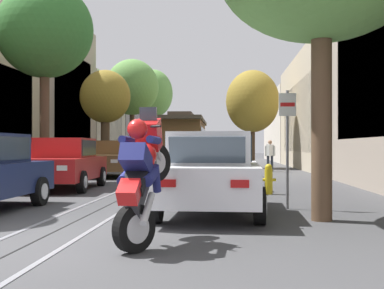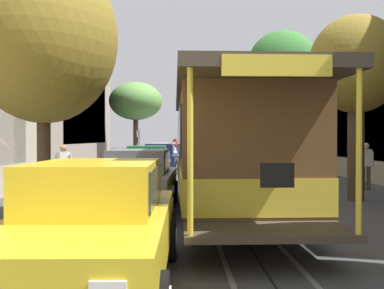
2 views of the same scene
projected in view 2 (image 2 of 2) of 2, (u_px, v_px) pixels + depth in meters
name	position (u px, v px, depth m)	size (l,w,h in m)	color
ground_plane	(219.00, 200.00, 13.40)	(160.00, 160.00, 0.00)	#424244
trolley_track_rails	(231.00, 218.00, 10.25)	(1.14, 59.49, 0.01)	gray
parked_car_navy_near_left	(231.00, 154.00, 30.95)	(2.04, 4.38, 1.58)	#19234C
parked_car_red_second_left	(241.00, 157.00, 25.44)	(2.15, 4.42, 1.58)	red
parked_car_brown_mid_left	(262.00, 163.00, 19.13)	(2.08, 4.40, 1.58)	brown
parked_car_white_near_right	(163.00, 154.00, 30.59)	(2.09, 4.40, 1.58)	silver
parked_car_navy_second_right	(160.00, 158.00, 24.59)	(2.07, 4.39, 1.58)	#19234C
parked_car_green_mid_right	(147.00, 165.00, 17.69)	(2.05, 4.38, 1.58)	#1E6038
parked_car_grey_fourth_right	(139.00, 179.00, 11.65)	(2.12, 4.41, 1.58)	slate
parked_car_yellow_fifth_right	(94.00, 225.00, 5.43)	(2.05, 4.38, 1.58)	gold
street_tree_kerb_left_near	(260.00, 105.00, 31.17)	(2.33, 2.54, 5.92)	brown
street_tree_kerb_left_second	(283.00, 66.00, 22.52)	(3.63, 2.94, 7.43)	brown
street_tree_kerb_left_mid	(356.00, 67.00, 13.28)	(2.84, 2.42, 5.63)	#4C3826
street_tree_kerb_right_near	(136.00, 102.00, 31.24)	(3.77, 4.12, 5.90)	brown
street_tree_kerb_right_second	(43.00, 38.00, 9.73)	(3.27, 3.53, 6.04)	#4C3826
cable_car_trolley	(230.00, 147.00, 10.46)	(2.65, 9.15, 3.28)	brown
motorcycle_with_rider	(175.00, 150.00, 33.82)	(0.54, 1.83, 1.86)	black
pedestrian_on_left_pavement	(366.00, 163.00, 15.89)	(0.55, 0.28, 1.72)	#4C4233
pedestrian_on_right_pavement	(63.00, 168.00, 14.03)	(0.55, 0.41, 1.67)	#282D38
pedestrian_crossing_far	(279.00, 152.00, 30.68)	(0.55, 0.42, 1.64)	black
fire_hydrant	(137.00, 163.00, 26.49)	(0.40, 0.22, 0.84)	gold
street_sign_post	(139.00, 143.00, 29.69)	(0.36, 0.07, 2.50)	slate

